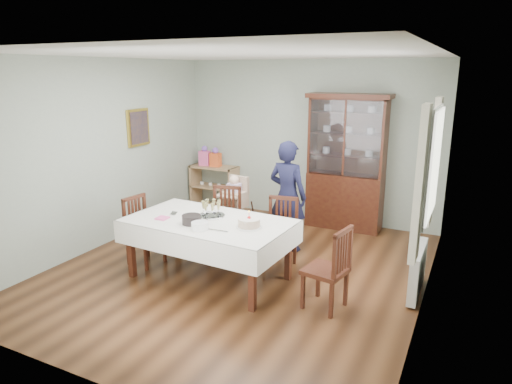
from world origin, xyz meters
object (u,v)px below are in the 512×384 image
Objects in this scene: champagne_tray at (212,212)px; birthday_cake at (249,223)px; gift_bag_orange at (216,158)px; chair_far_left at (224,234)px; china_cabinet at (346,160)px; sideboard at (215,187)px; chair_far_right at (280,247)px; woman at (288,196)px; high_chair at (235,215)px; chair_end_left at (145,244)px; gift_bag_pink at (205,157)px; dining_table at (209,249)px; chair_end_right at (326,284)px.

champagne_tray is 0.63m from birthday_cake.
chair_far_left is at bearing -56.13° from gift_bag_orange.
china_cabinet reaches higher than sideboard.
china_cabinet is at bearing 70.97° from chair_far_right.
chair_far_right is 0.90m from birthday_cake.
high_chair is at bearing 9.36° from woman.
sideboard is at bearing 128.09° from birthday_cake.
high_chair is at bearing 124.86° from birthday_cake.
gift_bag_pink is at bearing 22.81° from chair_end_left.
champagne_tray reaches higher than chair_far_right.
birthday_cake reaches higher than chair_end_left.
chair_far_right is at bearing -23.51° from high_chair.
china_cabinet is at bearing -0.04° from gift_bag_orange.
sideboard is (-1.53, 2.65, 0.02)m from dining_table.
chair_end_left is 1.46m from high_chair.
chair_end_left is at bearing -79.93° from gift_bag_orange.
china_cabinet is at bearing 52.54° from high_chair.
chair_end_right is 2.82× the size of champagne_tray.
champagne_tray reaches higher than chair_end_left.
chair_far_right is 1.01× the size of chair_end_left.
high_chair is at bearing -48.97° from sideboard.
sideboard is at bearing -121.44° from chair_end_right.
chair_far_right is 0.98× the size of chair_end_right.
birthday_cake is at bearing -98.66° from china_cabinet.
chair_end_left is (-1.67, -0.68, -0.00)m from chair_far_right.
gift_bag_orange reaches higher than high_chair.
champagne_tray is at bearing -151.79° from chair_far_right.
china_cabinet is 1.43m from woman.
dining_table is 5.60× the size of gift_bag_pink.
china_cabinet is 2.31× the size of chair_far_left.
chair_end_left is 2.80m from gift_bag_pink.
chair_end_left is 1.13m from champagne_tray.
china_cabinet is 2.46m from gift_bag_orange.
china_cabinet is 7.29× the size of birthday_cake.
chair_far_left is at bearing -68.64° from high_chair.
gift_bag_pink is at bearing 130.69° from birthday_cake.
dining_table is 1.30× the size of woman.
china_cabinet is 5.91× the size of gift_bag_pink.
woman is at bearing 94.66° from chair_far_right.
dining_table is at bearing -143.37° from chair_far_right.
chair_far_right is at bearing 112.90° from woman.
sideboard reaches higher than dining_table.
gift_bag_orange is (-3.01, 2.71, 0.68)m from chair_end_right.
chair_end_left is 2.55m from chair_end_right.
champagne_tray is (-0.53, -1.18, 0.02)m from woman.
china_cabinet is 2.70m from champagne_tray.
chair_far_right is (2.19, -1.96, -0.13)m from sideboard.
champagne_tray is (1.49, -2.51, 0.42)m from sideboard.
high_chair is at bearing 105.47° from dining_table.
high_chair is (-0.13, 0.54, 0.12)m from chair_far_left.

